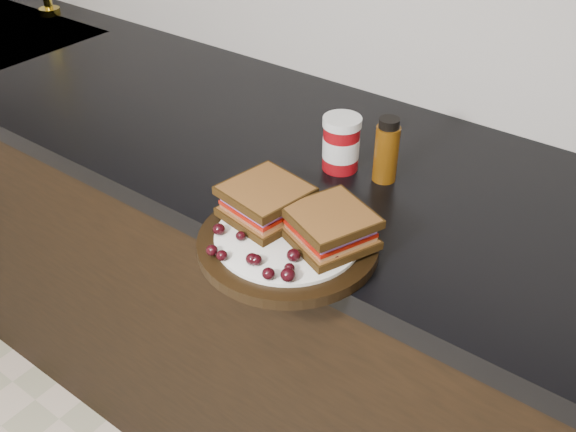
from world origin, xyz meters
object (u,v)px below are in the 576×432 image
object	(u,v)px
sandwich_left	(266,202)
oil_bottle	(387,150)
condiment_jar	(341,143)
plate	(288,243)

from	to	relation	value
sandwich_left	oil_bottle	bearing A→B (deg)	82.00
sandwich_left	oil_bottle	world-z (taller)	oil_bottle
sandwich_left	condiment_jar	bearing A→B (deg)	101.37
condiment_jar	oil_bottle	world-z (taller)	oil_bottle
condiment_jar	sandwich_left	bearing A→B (deg)	-88.39
condiment_jar	plate	bearing A→B (deg)	-75.21
plate	condiment_jar	bearing A→B (deg)	104.79
sandwich_left	oil_bottle	distance (m)	0.25
sandwich_left	condiment_jar	distance (m)	0.23
plate	oil_bottle	bearing A→B (deg)	85.93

